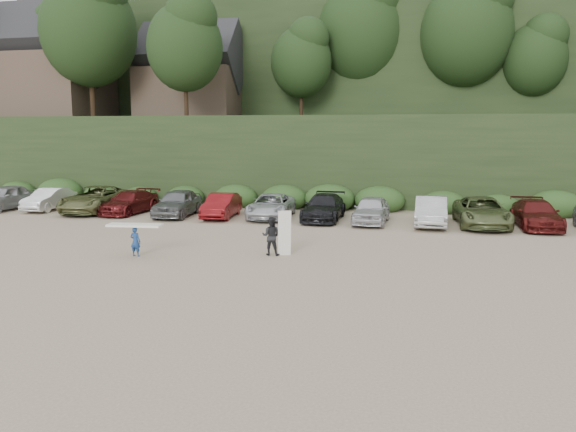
# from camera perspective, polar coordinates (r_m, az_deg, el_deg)

# --- Properties ---
(ground) EXTENTS (120.00, 120.00, 0.00)m
(ground) POSITION_cam_1_polar(r_m,az_deg,el_deg) (22.35, -3.81, -4.38)
(ground) COLOR tan
(ground) RESTS_ON ground
(hillside_backdrop) EXTENTS (90.00, 41.50, 28.00)m
(hillside_backdrop) POSITION_cam_1_polar(r_m,az_deg,el_deg) (57.50, 6.21, 14.88)
(hillside_backdrop) COLOR black
(hillside_backdrop) RESTS_ON ground
(parked_cars) EXTENTS (39.76, 6.00, 1.60)m
(parked_cars) POSITION_cam_1_polar(r_m,az_deg,el_deg) (31.85, 0.53, 0.97)
(parked_cars) COLOR #98979C
(parked_cars) RESTS_ON ground
(child_surfer) EXTENTS (2.24, 0.82, 1.32)m
(child_surfer) POSITION_cam_1_polar(r_m,az_deg,el_deg) (23.44, -15.27, -1.82)
(child_surfer) COLOR navy
(child_surfer) RESTS_ON ground
(adult_surfer) EXTENTS (1.23, 0.60, 1.86)m
(adult_surfer) POSITION_cam_1_polar(r_m,az_deg,el_deg) (22.84, -1.60, -2.02)
(adult_surfer) COLOR black
(adult_surfer) RESTS_ON ground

